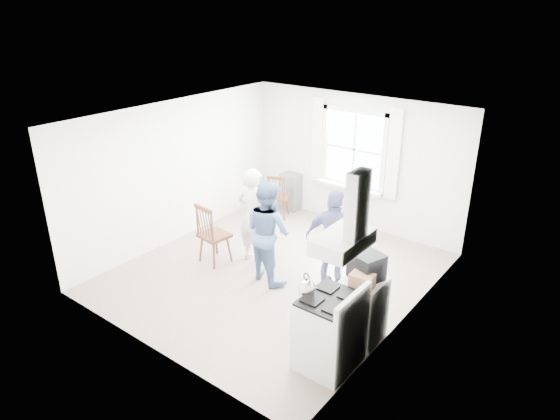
% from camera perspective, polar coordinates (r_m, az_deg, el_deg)
% --- Properties ---
extents(room_shell, '(4.62, 5.12, 2.64)m').
position_cam_1_polar(room_shell, '(7.79, -0.64, 1.15)').
color(room_shell, gray).
rests_on(room_shell, ground).
extents(window_assembly, '(1.88, 0.24, 1.70)m').
position_cam_1_polar(window_assembly, '(9.67, 8.39, 6.35)').
color(window_assembly, white).
rests_on(window_assembly, room_shell).
extents(range_hood, '(0.45, 0.76, 0.94)m').
position_cam_1_polar(range_hood, '(5.46, 7.72, -2.20)').
color(range_hood, silver).
rests_on(range_hood, room_shell).
extents(shelf_unit, '(0.40, 0.30, 0.80)m').
position_cam_1_polar(shelf_unit, '(10.63, 1.19, 2.11)').
color(shelf_unit, slate).
rests_on(shelf_unit, ground).
extents(gas_stove, '(0.68, 0.76, 1.12)m').
position_cam_1_polar(gas_stove, '(6.26, 5.71, -13.61)').
color(gas_stove, silver).
rests_on(gas_stove, ground).
extents(kettle, '(0.22, 0.22, 0.31)m').
position_cam_1_polar(kettle, '(5.97, 3.06, -8.90)').
color(kettle, silver).
rests_on(kettle, gas_stove).
extents(low_cabinet, '(0.50, 0.55, 0.90)m').
position_cam_1_polar(low_cabinet, '(6.76, 9.44, -11.12)').
color(low_cabinet, silver).
rests_on(low_cabinet, ground).
extents(stereo_stack, '(0.48, 0.45, 0.35)m').
position_cam_1_polar(stereo_stack, '(6.47, 9.87, -6.31)').
color(stereo_stack, black).
rests_on(stereo_stack, low_cabinet).
extents(cardboard_box, '(0.30, 0.23, 0.18)m').
position_cam_1_polar(cardboard_box, '(6.30, 9.36, -7.99)').
color(cardboard_box, '#A3744F').
rests_on(cardboard_box, low_cabinet).
extents(windsor_chair_a, '(0.51, 0.51, 0.94)m').
position_cam_1_polar(windsor_chair_a, '(10.11, -0.32, 2.03)').
color(windsor_chair_a, '#462516').
rests_on(windsor_chair_a, ground).
extents(windsor_chair_b, '(0.51, 0.51, 1.09)m').
position_cam_1_polar(windsor_chair_b, '(8.41, -8.19, -2.10)').
color(windsor_chair_b, '#462516').
rests_on(windsor_chair_b, ground).
extents(person_left, '(0.66, 0.66, 1.68)m').
position_cam_1_polar(person_left, '(8.37, -3.05, -0.68)').
color(person_left, silver).
rests_on(person_left, ground).
extents(person_mid, '(0.98, 0.98, 1.67)m').
position_cam_1_polar(person_mid, '(7.83, -1.40, -2.46)').
color(person_mid, slate).
rests_on(person_mid, ground).
extents(person_right, '(1.09, 1.09, 1.63)m').
position_cam_1_polar(person_right, '(7.60, 6.25, -3.59)').
color(person_right, navy).
rests_on(person_right, ground).
extents(potted_plant, '(0.19, 0.19, 0.30)m').
position_cam_1_polar(potted_plant, '(9.62, 9.40, 3.29)').
color(potted_plant, '#377D3F').
rests_on(potted_plant, window_assembly).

